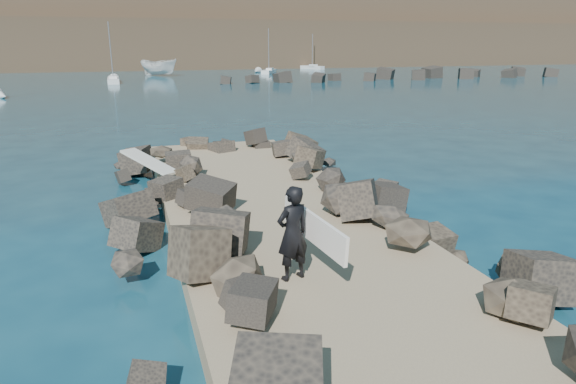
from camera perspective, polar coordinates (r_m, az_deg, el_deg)
name	(u,v)px	position (r m, az deg, el deg)	size (l,w,h in m)	color
ground	(278,233)	(14.80, -1.16, -4.54)	(800.00, 800.00, 0.00)	#0F384C
jetty	(300,249)	(12.92, 1.34, -6.31)	(6.00, 26.00, 0.60)	#8C7759
riprap_left	(180,247)	(12.75, -11.92, -6.02)	(2.60, 22.00, 1.00)	black
riprap_right	(394,223)	(14.39, 11.71, -3.39)	(2.60, 22.00, 1.00)	black
breakwater_secondary	(402,75)	(78.70, 12.51, 12.54)	(52.00, 4.00, 1.20)	black
headland	(164,6)	(174.17, -13.61, 19.42)	(360.00, 140.00, 32.00)	#2D4919
surfboard_resting	(149,165)	(19.07, -15.17, 2.94)	(0.64, 2.54, 0.08)	beige
boat_imported	(159,67)	(88.14, -14.13, 13.30)	(2.66, 7.08, 2.73)	silver
surfer_with_board	(296,233)	(10.32, 0.85, -4.54)	(1.12, 2.43, 1.98)	black
sailboat_f	(312,67)	(107.34, 2.72, 13.67)	(3.62, 5.66, 7.01)	silver
sailboat_b	(113,80)	(74.45, -18.83, 11.68)	(1.54, 6.63, 8.03)	silver
sailboat_d	(269,71)	(92.01, -2.13, 13.24)	(4.15, 6.23, 7.68)	silver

